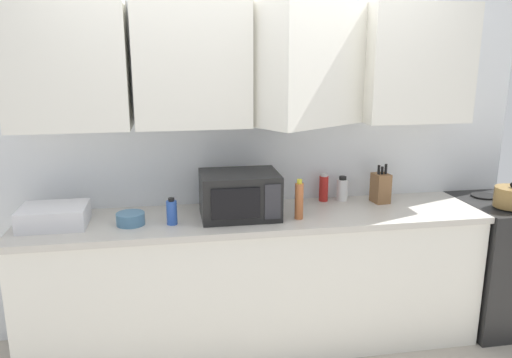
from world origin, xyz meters
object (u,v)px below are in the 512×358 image
Objects in this scene: stove_range at (511,261)px; bottle_spice_jar at (299,200)px; bottle_blue_cleaner at (172,212)px; bottle_white_jar at (342,189)px; knife_block at (381,188)px; bottle_red_sauce at (324,188)px; bowl_ceramic_small at (131,219)px; microwave at (240,195)px; dish_rack at (54,216)px; kettle at (511,197)px.

stove_range is 3.64× the size of bottle_spice_jar.
bottle_white_jar is at bearing 14.56° from bottle_blue_cleaner.
knife_block is 0.39m from bottle_red_sauce.
bottle_spice_jar is at bearing -127.79° from bottle_red_sauce.
bottle_red_sauce reaches higher than bowl_ceramic_small.
bottle_blue_cleaner is 0.25m from bowl_ceramic_small.
microwave is 0.67m from bowl_ceramic_small.
dish_rack is at bearing 172.67° from bowl_ceramic_small.
stove_range is 5.57× the size of bottle_blue_cleaner.
microwave is 2.82× the size of bottle_white_jar.
kettle is 0.45× the size of microwave.
microwave is at bearing -0.72° from dish_rack.
microwave is at bearing 3.70° from bowl_ceramic_small.
knife_block is 1.58× the size of bottle_white_jar.
dish_rack is at bearing 176.82° from kettle.
bottle_red_sauce reaches higher than stove_range.
kettle is at bearing -1.56° from bottle_spice_jar.
microwave reaches higher than bowl_ceramic_small.
bottle_red_sauce is 1.31m from bowl_ceramic_small.
bowl_ceramic_small is (-2.61, -0.04, 0.48)m from stove_range.
bottle_spice_jar is at bearing -159.03° from knife_block.
stove_range is 1.33m from bottle_white_jar.
microwave is (-1.95, 0.01, 0.59)m from stove_range.
microwave is at bearing 175.30° from kettle.
bottle_spice_jar is (-1.59, -0.10, 0.57)m from stove_range.
microwave is 2.49× the size of bottle_red_sauce.
stove_range is at bearing 3.64° from bottle_spice_jar.
bottle_blue_cleaner is (-0.42, -0.08, -0.06)m from microwave.
bottle_blue_cleaner reaches higher than dish_rack.
kettle is (-0.17, -0.14, 0.53)m from stove_range.
bottle_white_jar is (1.85, 0.21, 0.02)m from dish_rack.
stove_range is at bearing -10.91° from bottle_white_jar.
knife_block is 1.64× the size of bottle_blue_cleaner.
bottle_red_sauce is at bearing 176.76° from bottle_white_jar.
bottle_white_jar is 1.21m from bottle_blue_cleaner.
stove_range is 0.57m from kettle.
knife_block is at bearing 160.25° from kettle.
microwave is 0.78m from bottle_white_jar.
stove_range is 1.69m from bottle_spice_jar.
microwave is at bearing 179.82° from stove_range.
knife_block is 0.68m from bottle_spice_jar.
bottle_red_sauce reaches higher than dish_rack.
kettle reaches higher than bowl_ceramic_small.
bottle_blue_cleaner is at bearing 177.86° from bottle_spice_jar.
dish_rack is 1.46m from bottle_spice_jar.
knife_block is at bearing 20.97° from bottle_spice_jar.
dish_rack is at bearing 175.25° from bottle_spice_jar.
kettle is 2.89m from dish_rack.
dish_rack is 1.42× the size of knife_block.
bottle_spice_jar is 1.02m from bowl_ceramic_small.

